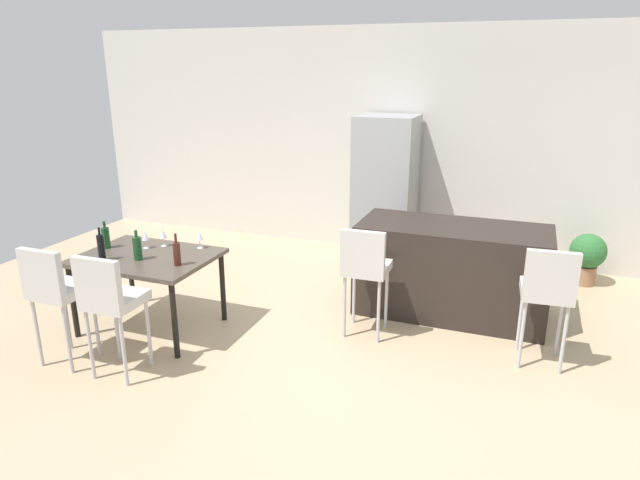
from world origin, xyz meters
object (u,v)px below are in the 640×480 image
object	(u,v)px
dining_chair_near	(55,287)
wine_glass_left	(199,236)
kitchen_island	(451,270)
wine_bottle_far	(177,253)
bar_chair_middle	(548,288)
dining_table	(147,262)
wine_bottle_middle	(101,247)
wine_glass_right	(145,236)
potted_plant	(588,255)
dining_chair_far	(109,297)
wine_glass_end	(163,234)
wine_bottle_inner	(106,237)
refrigerator	(385,190)
wine_bottle_near	(137,248)
bar_chair_left	(365,265)

from	to	relation	value
dining_chair_near	wine_glass_left	world-z (taller)	dining_chair_near
kitchen_island	wine_bottle_far	size ratio (longest dim) A/B	6.34
kitchen_island	bar_chair_middle	distance (m)	1.20
dining_table	wine_bottle_middle	size ratio (longest dim) A/B	3.95
wine_glass_right	potted_plant	size ratio (longest dim) A/B	0.29
dining_chair_far	wine_glass_end	size ratio (longest dim) A/B	6.03
kitchen_island	dining_chair_near	bearing A→B (deg)	-142.77
wine_bottle_middle	wine_glass_left	bearing A→B (deg)	44.12
wine_bottle_inner	refrigerator	world-z (taller)	refrigerator
kitchen_island	wine_glass_end	bearing A→B (deg)	-157.53
dining_chair_far	wine_bottle_far	world-z (taller)	dining_chair_far
dining_chair_far	wine_bottle_near	xyz separation A→B (m)	(-0.27, 0.70, 0.15)
wine_bottle_middle	wine_glass_left	size ratio (longest dim) A/B	1.77
wine_glass_end	dining_chair_near	bearing A→B (deg)	-103.43
kitchen_island	dining_table	world-z (taller)	kitchen_island
dining_table	potted_plant	bearing A→B (deg)	34.31
wine_bottle_inner	wine_glass_left	xyz separation A→B (m)	(0.84, 0.32, 0.02)
dining_chair_far	potted_plant	bearing A→B (deg)	43.73
wine_glass_left	wine_bottle_far	bearing A→B (deg)	-80.97
bar_chair_middle	wine_glass_end	xyz separation A→B (m)	(-3.48, -0.29, 0.17)
wine_bottle_far	wine_glass_right	distance (m)	0.63
bar_chair_middle	wine_bottle_near	xyz separation A→B (m)	(-3.46, -0.70, 0.15)
wine_glass_right	refrigerator	bearing A→B (deg)	56.23
wine_glass_right	dining_chair_far	bearing A→B (deg)	-67.72
dining_chair_near	potted_plant	world-z (taller)	dining_chair_near
wine_bottle_inner	wine_glass_end	distance (m)	0.54
wine_bottle_far	potted_plant	bearing A→B (deg)	38.63
wine_bottle_far	wine_bottle_inner	size ratio (longest dim) A/B	1.09
dining_chair_far	wine_bottle_near	world-z (taller)	dining_chair_far
bar_chair_left	refrigerator	xyz separation A→B (m)	(-0.37, 2.14, 0.22)
bar_chair_middle	wine_bottle_inner	distance (m)	4.00
wine_bottle_middle	bar_chair_middle	bearing A→B (deg)	12.48
dining_chair_far	wine_bottle_near	size ratio (longest dim) A/B	3.79
wine_bottle_inner	wine_glass_end	bearing A→B (deg)	26.57
dining_chair_near	dining_chair_far	size ratio (longest dim) A/B	1.00
bar_chair_left	wine_bottle_inner	bearing A→B (deg)	-167.63
kitchen_island	bar_chair_left	world-z (taller)	bar_chair_left
wine_glass_end	wine_bottle_inner	bearing A→B (deg)	-153.43
bar_chair_left	wine_glass_left	world-z (taller)	bar_chair_left
wine_bottle_middle	wine_glass_left	xyz separation A→B (m)	(0.63, 0.61, -0.00)
dining_chair_far	wine_glass_left	size ratio (longest dim) A/B	6.03
dining_chair_far	wine_bottle_middle	size ratio (longest dim) A/B	3.40
dining_table	refrigerator	world-z (taller)	refrigerator
bar_chair_middle	bar_chair_left	bearing A→B (deg)	-180.00
wine_bottle_inner	wine_glass_end	size ratio (longest dim) A/B	1.53
refrigerator	wine_glass_end	bearing A→B (deg)	-123.04
bar_chair_middle	wine_glass_right	size ratio (longest dim) A/B	6.03
wine_bottle_inner	wine_glass_left	bearing A→B (deg)	20.53
kitchen_island	wine_bottle_far	world-z (taller)	wine_bottle_far
wine_bottle_inner	wine_bottle_near	world-z (taller)	wine_bottle_near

